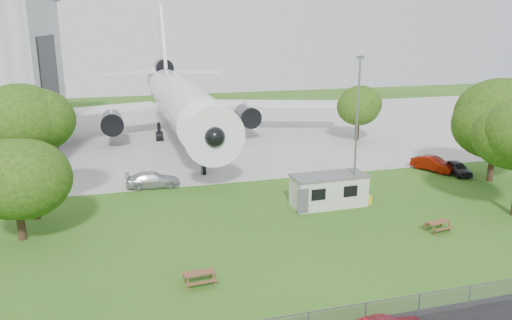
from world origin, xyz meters
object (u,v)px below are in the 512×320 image
object	(u,v)px
airliner	(179,98)
picnic_west	(200,284)
site_cabin	(329,190)
picnic_east	(437,231)

from	to	relation	value
airliner	picnic_west	bearing A→B (deg)	-96.02
site_cabin	picnic_west	xyz separation A→B (m)	(-12.43, -10.01, -1.31)
site_cabin	picnic_east	bearing A→B (deg)	-53.12
airliner	site_cabin	world-z (taller)	airliner
airliner	site_cabin	size ratio (longest dim) A/B	7.03
site_cabin	picnic_west	bearing A→B (deg)	-141.15
picnic_west	picnic_east	xyz separation A→B (m)	(17.78, 2.87, 0.00)
airliner	picnic_east	world-z (taller)	airliner
picnic_east	picnic_west	bearing A→B (deg)	178.54
airliner	picnic_east	distance (m)	39.02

